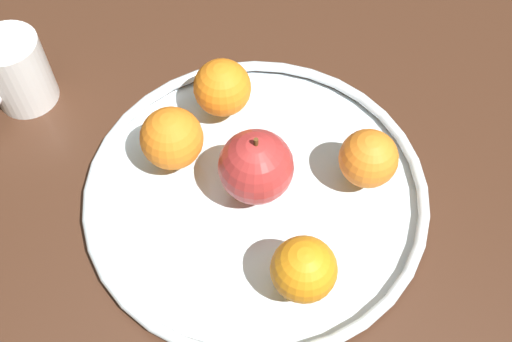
% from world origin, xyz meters
% --- Properties ---
extents(ground_plane, '(1.65, 1.65, 0.04)m').
position_xyz_m(ground_plane, '(0.00, 0.00, -0.02)').
color(ground_plane, '#432719').
extents(fruit_bowl, '(0.36, 0.36, 0.02)m').
position_xyz_m(fruit_bowl, '(0.00, 0.00, 0.01)').
color(fruit_bowl, silver).
rests_on(fruit_bowl, ground_plane).
extents(apple, '(0.08, 0.08, 0.08)m').
position_xyz_m(apple, '(-0.00, 0.00, 0.06)').
color(apple, '#B02F2E').
rests_on(apple, fruit_bowl).
extents(orange_back_left, '(0.06, 0.06, 0.06)m').
position_xyz_m(orange_back_left, '(-0.07, -0.09, 0.05)').
color(orange_back_left, orange).
rests_on(orange_back_left, fruit_bowl).
extents(orange_center, '(0.06, 0.06, 0.06)m').
position_xyz_m(orange_center, '(0.07, 0.09, 0.05)').
color(orange_center, orange).
rests_on(orange_center, fruit_bowl).
extents(orange_back_right, '(0.07, 0.07, 0.07)m').
position_xyz_m(orange_back_right, '(0.01, -0.09, 0.05)').
color(orange_back_right, orange).
rests_on(orange_back_right, fruit_bowl).
extents(orange_front_right, '(0.06, 0.06, 0.06)m').
position_xyz_m(orange_front_right, '(-0.07, 0.09, 0.05)').
color(orange_front_right, orange).
rests_on(orange_front_right, fruit_bowl).
extents(ambient_mug, '(0.11, 0.07, 0.09)m').
position_xyz_m(ambient_mug, '(0.03, -0.30, 0.04)').
color(ambient_mug, silver).
rests_on(ambient_mug, ground_plane).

